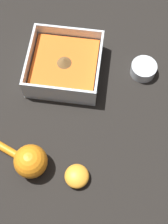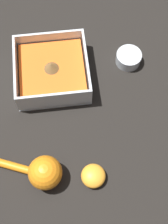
{
  "view_description": "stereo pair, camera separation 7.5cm",
  "coord_description": "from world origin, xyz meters",
  "px_view_note": "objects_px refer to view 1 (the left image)",
  "views": [
    {
      "loc": [
        0.12,
        -0.39,
        0.72
      ],
      "look_at": [
        0.08,
        -0.09,
        0.04
      ],
      "focal_mm": 50.0,
      "sensor_mm": 36.0,
      "label": 1
    },
    {
      "loc": [
        0.05,
        -0.39,
        0.72
      ],
      "look_at": [
        0.08,
        -0.09,
        0.04
      ],
      "focal_mm": 50.0,
      "sensor_mm": 36.0,
      "label": 2
    }
  ],
  "objects_px": {
    "lemon_squeezer": "(27,159)",
    "spice_bowl": "(143,69)",
    "square_dish": "(65,66)",
    "lemon_half": "(77,176)"
  },
  "relations": [
    {
      "from": "square_dish",
      "to": "spice_bowl",
      "type": "bearing_deg",
      "value": 6.65
    },
    {
      "from": "spice_bowl",
      "to": "lemon_squeezer",
      "type": "relative_size",
      "value": 0.32
    },
    {
      "from": "lemon_half",
      "to": "square_dish",
      "type": "bearing_deg",
      "value": 104.39
    },
    {
      "from": "lemon_squeezer",
      "to": "lemon_half",
      "type": "xyz_separation_m",
      "value": [
        0.12,
        -0.02,
        -0.02
      ]
    },
    {
      "from": "square_dish",
      "to": "lemon_half",
      "type": "distance_m",
      "value": 0.29
    },
    {
      "from": "spice_bowl",
      "to": "lemon_half",
      "type": "distance_m",
      "value": 0.33
    },
    {
      "from": "square_dish",
      "to": "spice_bowl",
      "type": "height_order",
      "value": "square_dish"
    },
    {
      "from": "spice_bowl",
      "to": "lemon_squeezer",
      "type": "distance_m",
      "value": 0.38
    },
    {
      "from": "lemon_squeezer",
      "to": "spice_bowl",
      "type": "bearing_deg",
      "value": 70.71
    },
    {
      "from": "spice_bowl",
      "to": "lemon_half",
      "type": "relative_size",
      "value": 1.19
    }
  ]
}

